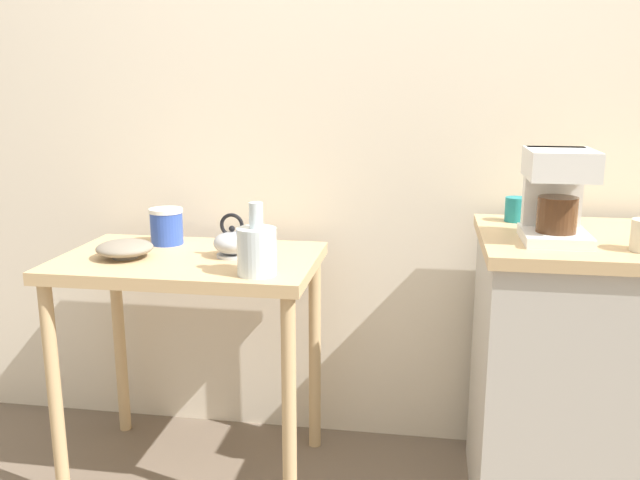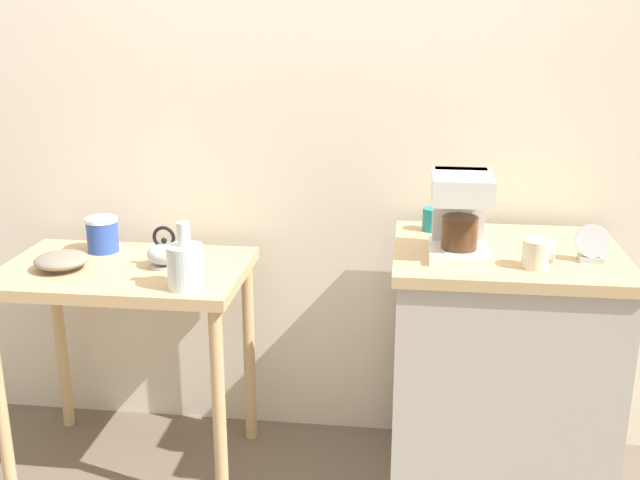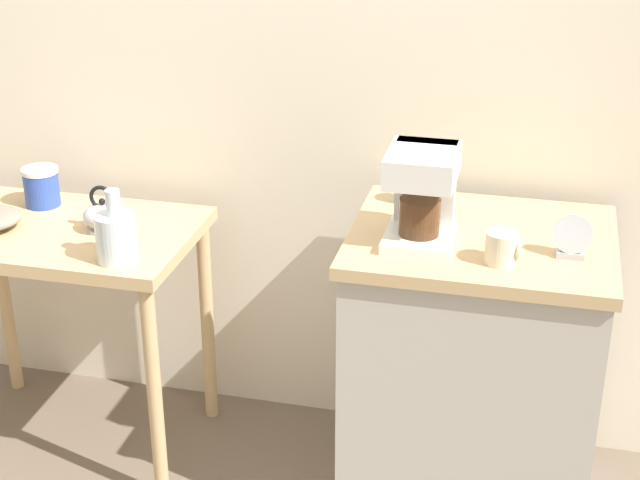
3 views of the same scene
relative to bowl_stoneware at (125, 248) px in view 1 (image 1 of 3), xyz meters
The scene contains 9 objects.
back_wall 1.13m from the bowl_stoneware, 28.14° to the left, with size 4.40×0.10×2.80m, color beige.
wooden_table 0.25m from the bowl_stoneware, 15.09° to the left, with size 0.84×0.54×0.78m.
kitchen_counter 1.53m from the bowl_stoneware, ahead, with size 0.72×0.60×0.89m.
bowl_stoneware is the anchor object (origin of this frame).
teakettle 0.35m from the bowl_stoneware, 11.35° to the left, with size 0.15×0.12×0.14m.
glass_carafe_vase 0.49m from the bowl_stoneware, 14.42° to the right, with size 0.12×0.12×0.22m.
canister_enamel 0.22m from the bowl_stoneware, 73.33° to the left, with size 0.12×0.12×0.13m.
coffee_maker 1.34m from the bowl_stoneware, ahead, with size 0.18×0.22×0.26m.
mug_dark_teal 1.28m from the bowl_stoneware, 10.68° to the left, with size 0.08×0.07×0.08m.
Camera 1 is at (0.20, -2.03, 1.33)m, focal length 37.56 mm.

